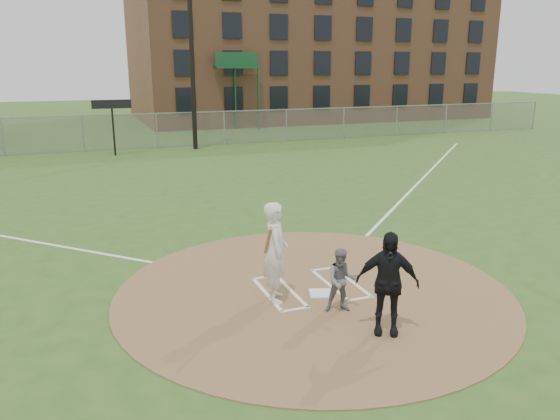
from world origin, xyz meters
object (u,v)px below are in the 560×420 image
object	(u,v)px
home_plate	(321,293)
umpire	(387,283)
batter_at_plate	(276,252)
catcher	(342,280)

from	to	relation	value
home_plate	umpire	distance (m)	2.18
home_plate	umpire	world-z (taller)	umpire
home_plate	batter_at_plate	bearing A→B (deg)	175.19
umpire	home_plate	bearing A→B (deg)	130.22
home_plate	catcher	size ratio (longest dim) A/B	0.37
catcher	batter_at_plate	size ratio (longest dim) A/B	0.61
catcher	umpire	bearing A→B (deg)	-55.41
home_plate	batter_at_plate	world-z (taller)	batter_at_plate
catcher	batter_at_plate	distance (m)	1.44
catcher	umpire	world-z (taller)	umpire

